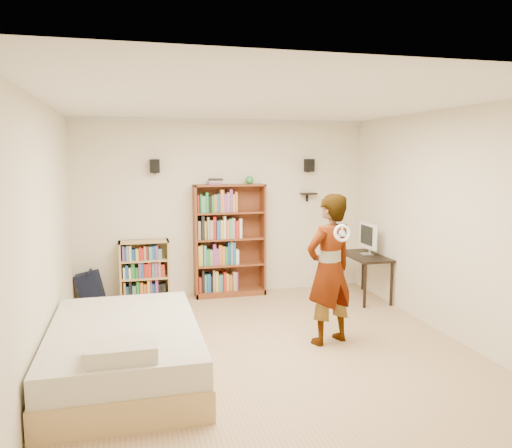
{
  "coord_description": "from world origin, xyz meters",
  "views": [
    {
      "loc": [
        -1.42,
        -5.08,
        2.15
      ],
      "look_at": [
        0.02,
        0.6,
        1.35
      ],
      "focal_mm": 35.0,
      "sensor_mm": 36.0,
      "label": 1
    }
  ],
  "objects_px": {
    "computer_desk": "(364,277)",
    "daybed": "(125,344)",
    "tall_bookshelf": "(230,240)",
    "person": "(330,269)",
    "low_bookshelf": "(145,271)"
  },
  "relations": [
    {
      "from": "tall_bookshelf",
      "to": "daybed",
      "type": "xyz_separation_m",
      "value": [
        -1.56,
        -2.58,
        -0.54
      ]
    },
    {
      "from": "tall_bookshelf",
      "to": "person",
      "type": "xyz_separation_m",
      "value": [
        0.72,
        -2.24,
        0.01
      ]
    },
    {
      "from": "computer_desk",
      "to": "low_bookshelf",
      "type": "bearing_deg",
      "value": 167.88
    },
    {
      "from": "low_bookshelf",
      "to": "daybed",
      "type": "xyz_separation_m",
      "value": [
        -0.27,
        -2.6,
        -0.13
      ]
    },
    {
      "from": "computer_desk",
      "to": "daybed",
      "type": "distance_m",
      "value": 3.99
    },
    {
      "from": "low_bookshelf",
      "to": "daybed",
      "type": "height_order",
      "value": "low_bookshelf"
    },
    {
      "from": "daybed",
      "to": "low_bookshelf",
      "type": "bearing_deg",
      "value": 83.97
    },
    {
      "from": "tall_bookshelf",
      "to": "person",
      "type": "bearing_deg",
      "value": -72.23
    },
    {
      "from": "computer_desk",
      "to": "daybed",
      "type": "bearing_deg",
      "value": -151.39
    },
    {
      "from": "tall_bookshelf",
      "to": "computer_desk",
      "type": "distance_m",
      "value": 2.12
    },
    {
      "from": "tall_bookshelf",
      "to": "person",
      "type": "distance_m",
      "value": 2.35
    },
    {
      "from": "daybed",
      "to": "person",
      "type": "relative_size",
      "value": 1.27
    },
    {
      "from": "tall_bookshelf",
      "to": "person",
      "type": "relative_size",
      "value": 0.99
    },
    {
      "from": "low_bookshelf",
      "to": "computer_desk",
      "type": "bearing_deg",
      "value": -12.12
    },
    {
      "from": "low_bookshelf",
      "to": "computer_desk",
      "type": "xyz_separation_m",
      "value": [
        3.23,
        -0.69,
        -0.12
      ]
    }
  ]
}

